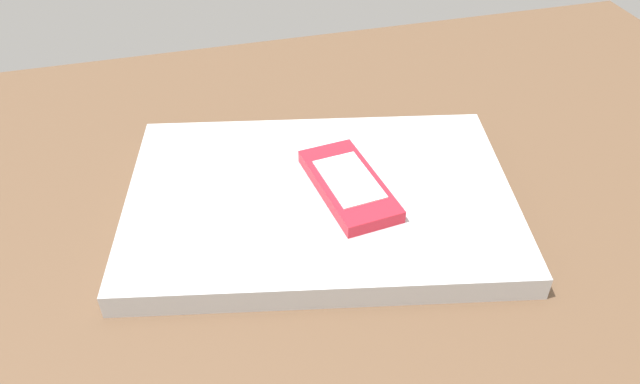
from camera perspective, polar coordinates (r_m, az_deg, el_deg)
The scene contains 3 objects.
desk_surface at distance 54.25cm, azimuth -4.43°, elevation -7.10°, with size 120.00×80.00×3.00cm, color brown.
laptop_closed at distance 56.94cm, azimuth -0.00°, elevation -0.71°, with size 34.07×23.47×2.18cm, color #B7BABC.
cell_phone_on_laptop at distance 55.94cm, azimuth 2.60°, elevation 0.66°, with size 6.59×12.03×1.33cm.
Camera 1 is at (-5.68, -37.19, 40.58)cm, focal length 35.60 mm.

